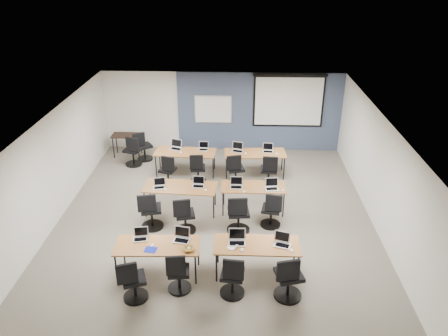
{
  "coord_description": "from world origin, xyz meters",
  "views": [
    {
      "loc": [
        0.58,
        -9.58,
        6.11
      ],
      "look_at": [
        0.21,
        0.4,
        1.23
      ],
      "focal_mm": 35.0,
      "sensor_mm": 36.0,
      "label": 1
    }
  ],
  "objects_px": {
    "task_chair_6": "(238,217)",
    "task_chair_8": "(168,173)",
    "projector_screen": "(289,98)",
    "utility_table": "(126,137)",
    "task_chair_5": "(184,218)",
    "laptop_3": "(282,242)",
    "training_table_mid_left": "(180,188)",
    "task_chair_4": "(151,213)",
    "task_chair_1": "(178,275)",
    "laptop_0": "(141,236)",
    "laptop_9": "(204,148)",
    "training_table_back_left": "(185,153)",
    "task_chair_3": "(288,281)",
    "laptop_11": "(268,150)",
    "training_table_front_right": "(257,246)",
    "task_chair_10": "(235,172)",
    "task_chair_11": "(269,173)",
    "task_chair_9": "(198,171)",
    "training_table_back_right": "(255,154)",
    "laptop_7": "(272,186)",
    "spare_chair_b": "(133,153)",
    "task_chair_2": "(233,279)",
    "laptop_8": "(176,146)",
    "task_chair_0": "(133,284)",
    "laptop_2": "(237,239)",
    "training_table_front_left": "(157,247)",
    "laptop_6": "(236,185)",
    "laptop_10": "(238,149)",
    "laptop_4": "(159,185)",
    "whiteboard": "(213,109)",
    "spare_chair_a": "(143,149)"
  },
  "relations": [
    {
      "from": "laptop_7",
      "to": "task_chair_9",
      "type": "relative_size",
      "value": 0.35
    },
    {
      "from": "training_table_back_right",
      "to": "task_chair_10",
      "type": "height_order",
      "value": "task_chair_10"
    },
    {
      "from": "training_table_front_right",
      "to": "task_chair_10",
      "type": "bearing_deg",
      "value": 97.34
    },
    {
      "from": "training_table_mid_left",
      "to": "laptop_2",
      "type": "distance_m",
      "value": 2.81
    },
    {
      "from": "laptop_2",
      "to": "laptop_9",
      "type": "distance_m",
      "value": 4.91
    },
    {
      "from": "laptop_0",
      "to": "laptop_9",
      "type": "bearing_deg",
      "value": 67.71
    },
    {
      "from": "training_table_mid_left",
      "to": "utility_table",
      "type": "bearing_deg",
      "value": 126.89
    },
    {
      "from": "task_chair_1",
      "to": "task_chair_3",
      "type": "bearing_deg",
      "value": -9.27
    },
    {
      "from": "projector_screen",
      "to": "task_chair_2",
      "type": "relative_size",
      "value": 2.44
    },
    {
      "from": "laptop_3",
      "to": "laptop_8",
      "type": "xyz_separation_m",
      "value": [
        -2.87,
        4.87,
        0.0
      ]
    },
    {
      "from": "task_chair_2",
      "to": "spare_chair_a",
      "type": "relative_size",
      "value": 0.99
    },
    {
      "from": "projector_screen",
      "to": "laptop_3",
      "type": "xyz_separation_m",
      "value": [
        -0.69,
        -6.53,
        -1.09
      ]
    },
    {
      "from": "training_table_back_right",
      "to": "task_chair_10",
      "type": "bearing_deg",
      "value": -134.38
    },
    {
      "from": "task_chair_5",
      "to": "task_chair_2",
      "type": "bearing_deg",
      "value": -73.34
    },
    {
      "from": "training_table_front_left",
      "to": "laptop_3",
      "type": "bearing_deg",
      "value": 0.7
    },
    {
      "from": "laptop_3",
      "to": "task_chair_5",
      "type": "xyz_separation_m",
      "value": [
        -2.21,
        1.43,
        -0.38
      ]
    },
    {
      "from": "task_chair_11",
      "to": "spare_chair_b",
      "type": "relative_size",
      "value": 0.98
    },
    {
      "from": "task_chair_5",
      "to": "task_chair_8",
      "type": "height_order",
      "value": "task_chair_5"
    },
    {
      "from": "training_table_mid_left",
      "to": "laptop_3",
      "type": "bearing_deg",
      "value": -40.93
    },
    {
      "from": "training_table_mid_left",
      "to": "task_chair_4",
      "type": "xyz_separation_m",
      "value": [
        -0.63,
        -0.85,
        -0.26
      ]
    },
    {
      "from": "laptop_6",
      "to": "laptop_10",
      "type": "bearing_deg",
      "value": 90.32
    },
    {
      "from": "task_chair_1",
      "to": "task_chair_3",
      "type": "xyz_separation_m",
      "value": [
        2.16,
        -0.12,
        0.03
      ]
    },
    {
      "from": "laptop_3",
      "to": "task_chair_6",
      "type": "xyz_separation_m",
      "value": [
        -0.92,
        1.48,
        -0.36
      ]
    },
    {
      "from": "whiteboard",
      "to": "laptop_4",
      "type": "xyz_separation_m",
      "value": [
        -1.15,
        -4.18,
        -0.66
      ]
    },
    {
      "from": "task_chair_0",
      "to": "laptop_8",
      "type": "distance_m",
      "value": 5.82
    },
    {
      "from": "task_chair_2",
      "to": "task_chair_10",
      "type": "distance_m",
      "value": 4.7
    },
    {
      "from": "training_table_front_right",
      "to": "task_chair_8",
      "type": "xyz_separation_m",
      "value": [
        -2.47,
        3.89,
        -0.29
      ]
    },
    {
      "from": "projector_screen",
      "to": "utility_table",
      "type": "height_order",
      "value": "projector_screen"
    },
    {
      "from": "task_chair_8",
      "to": "task_chair_11",
      "type": "distance_m",
      "value": 2.95
    },
    {
      "from": "laptop_0",
      "to": "task_chair_2",
      "type": "distance_m",
      "value": 2.17
    },
    {
      "from": "laptop_7",
      "to": "task_chair_9",
      "type": "xyz_separation_m",
      "value": [
        -2.06,
        1.61,
        -0.4
      ]
    },
    {
      "from": "training_table_back_right",
      "to": "laptop_3",
      "type": "bearing_deg",
      "value": -88.05
    },
    {
      "from": "whiteboard",
      "to": "laptop_6",
      "type": "relative_size",
      "value": 3.95
    },
    {
      "from": "laptop_10",
      "to": "task_chair_8",
      "type": "bearing_deg",
      "value": -137.23
    },
    {
      "from": "task_chair_3",
      "to": "projector_screen",
      "type": "bearing_deg",
      "value": 70.7
    },
    {
      "from": "task_chair_5",
      "to": "training_table_front_right",
      "type": "bearing_deg",
      "value": -52.93
    },
    {
      "from": "task_chair_1",
      "to": "utility_table",
      "type": "xyz_separation_m",
      "value": [
        -2.58,
        6.54,
        0.27
      ]
    },
    {
      "from": "laptop_3",
      "to": "training_table_back_left",
      "type": "bearing_deg",
      "value": 137.7
    },
    {
      "from": "training_table_back_right",
      "to": "laptop_9",
      "type": "xyz_separation_m",
      "value": [
        -1.58,
        0.2,
        0.1
      ]
    },
    {
      "from": "task_chair_2",
      "to": "task_chair_11",
      "type": "xyz_separation_m",
      "value": [
        0.97,
        4.65,
        0.01
      ]
    },
    {
      "from": "task_chair_6",
      "to": "task_chair_10",
      "type": "xyz_separation_m",
      "value": [
        -0.11,
        2.47,
        -0.02
      ]
    },
    {
      "from": "laptop_6",
      "to": "laptop_4",
      "type": "bearing_deg",
      "value": -176.62
    },
    {
      "from": "task_chair_0",
      "to": "task_chair_10",
      "type": "relative_size",
      "value": 0.98
    },
    {
      "from": "task_chair_6",
      "to": "task_chair_8",
      "type": "bearing_deg",
      "value": 125.21
    },
    {
      "from": "task_chair_9",
      "to": "task_chair_3",
      "type": "bearing_deg",
      "value": -70.91
    },
    {
      "from": "training_table_back_left",
      "to": "laptop_11",
      "type": "bearing_deg",
      "value": 6.06
    },
    {
      "from": "training_table_back_left",
      "to": "task_chair_8",
      "type": "xyz_separation_m",
      "value": [
        -0.43,
        -0.77,
        -0.29
      ]
    },
    {
      "from": "task_chair_8",
      "to": "task_chair_5",
      "type": "bearing_deg",
      "value": -55.84
    },
    {
      "from": "laptop_7",
      "to": "laptop_11",
      "type": "bearing_deg",
      "value": 81.54
    },
    {
      "from": "laptop_9",
      "to": "laptop_11",
      "type": "height_order",
      "value": "laptop_11"
    }
  ]
}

